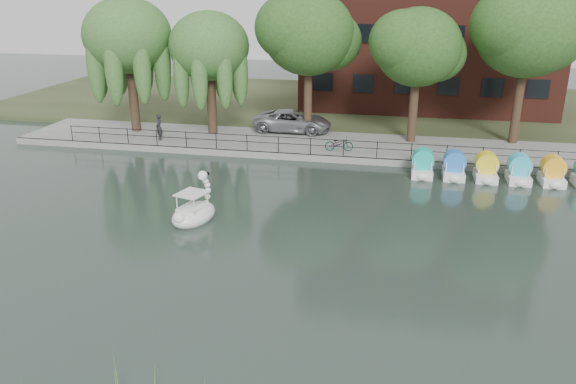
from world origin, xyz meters
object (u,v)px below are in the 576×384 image
(minivan, at_px, (293,119))
(swan_boat, at_px, (194,211))
(pedestrian, at_px, (159,125))
(bicycle, at_px, (339,143))

(minivan, xyz_separation_m, swan_boat, (-1.50, -15.49, -0.79))
(minivan, bearing_deg, pedestrian, 116.04)
(bicycle, xyz_separation_m, swan_boat, (-5.25, -11.29, -0.43))
(bicycle, relative_size, pedestrian, 0.87)
(swan_boat, bearing_deg, minivan, 99.81)
(minivan, relative_size, pedestrian, 3.12)
(minivan, relative_size, swan_boat, 2.17)
(bicycle, bearing_deg, swan_boat, 147.44)
(pedestrian, relative_size, swan_boat, 0.70)
(pedestrian, bearing_deg, swan_boat, -12.57)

